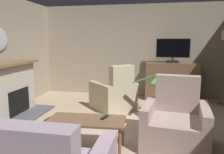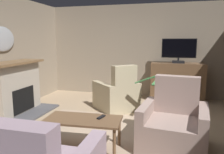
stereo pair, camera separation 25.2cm
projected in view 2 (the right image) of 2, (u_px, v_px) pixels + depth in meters
ground_plane at (116, 133)px, 3.89m from camera, size 5.88×6.12×0.04m
wall_back at (140, 51)px, 6.35m from camera, size 5.88×0.10×2.59m
rug_central at (106, 132)px, 3.87m from camera, size 2.69×1.96×0.01m
fireplace at (16, 89)px, 4.81m from camera, size 0.89×1.44×1.15m
wall_mirror_oval at (2, 39)px, 4.70m from camera, size 0.06×0.73×0.53m
tv_cabinet at (177, 83)px, 5.88m from camera, size 1.37×0.54×1.01m
television at (179, 50)px, 5.69m from camera, size 0.86×0.20×0.63m
coffee_table at (83, 122)px, 3.21m from camera, size 1.13×0.59×0.48m
tv_remote at (101, 117)px, 3.23m from camera, size 0.09×0.18×0.02m
armchair_beside_cabinet at (173, 126)px, 3.32m from camera, size 1.04×1.00×1.04m
armchair_by_fireplace at (117, 96)px, 5.12m from camera, size 1.20×1.20×1.06m
potted_plant_small_fern_corner at (160, 109)px, 4.43m from camera, size 1.00×0.87×0.94m
cat at (57, 120)px, 4.19m from camera, size 0.66×0.45×0.23m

